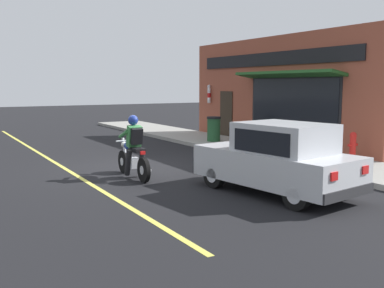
# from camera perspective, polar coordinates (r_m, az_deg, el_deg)

# --- Properties ---
(ground_plane) EXTENTS (80.00, 80.00, 0.00)m
(ground_plane) POSITION_cam_1_polar(r_m,az_deg,el_deg) (13.19, -7.36, -2.93)
(ground_plane) COLOR black
(sidewalk_curb) EXTENTS (2.60, 22.00, 0.14)m
(sidewalk_curb) POSITION_cam_1_polar(r_m,az_deg,el_deg) (18.15, 3.38, 0.21)
(sidewalk_curb) COLOR gray
(sidewalk_curb) RESTS_ON ground
(lane_stripe) EXTENTS (0.12, 19.80, 0.01)m
(lane_stripe) POSITION_cam_1_polar(r_m,az_deg,el_deg) (15.48, -17.93, -1.67)
(lane_stripe) COLOR #D1C64C
(lane_stripe) RESTS_ON ground
(storefront_building) EXTENTS (1.25, 10.28, 4.20)m
(storefront_building) POSITION_cam_1_polar(r_m,az_deg,el_deg) (17.70, 10.42, 6.52)
(storefront_building) COLOR brown
(storefront_building) RESTS_ON ground
(motorcycle_with_rider) EXTENTS (0.56, 2.02, 1.62)m
(motorcycle_with_rider) POSITION_cam_1_polar(r_m,az_deg,el_deg) (11.62, -7.46, -0.97)
(motorcycle_with_rider) COLOR black
(motorcycle_with_rider) RESTS_ON ground
(car_hatchback) EXTENTS (2.10, 3.96, 1.57)m
(car_hatchback) POSITION_cam_1_polar(r_m,az_deg,el_deg) (9.99, 10.77, -1.92)
(car_hatchback) COLOR black
(car_hatchback) RESTS_ON ground
(fire_hydrant) EXTENTS (0.36, 0.24, 0.88)m
(fire_hydrant) POSITION_cam_1_polar(r_m,az_deg,el_deg) (13.92, 19.73, -0.38)
(fire_hydrant) COLOR red
(fire_hydrant) RESTS_ON sidewalk_curb
(traffic_cone) EXTENTS (0.36, 0.36, 0.60)m
(traffic_cone) POSITION_cam_1_polar(r_m,az_deg,el_deg) (14.91, 8.80, -0.07)
(traffic_cone) COLOR black
(traffic_cone) RESTS_ON sidewalk_curb
(trash_bin) EXTENTS (0.56, 0.56, 0.98)m
(trash_bin) POSITION_cam_1_polar(r_m,az_deg,el_deg) (17.94, 2.78, 1.94)
(trash_bin) COLOR #23512D
(trash_bin) RESTS_ON sidewalk_curb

